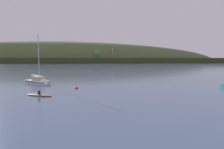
# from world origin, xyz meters

# --- Properties ---
(far_shoreline_hill) EXTENTS (585.16, 107.70, 54.13)m
(far_shoreline_hill) POSITION_xyz_m (-40.93, 263.23, 0.29)
(far_shoreline_hill) COLOR #35401E
(far_shoreline_hill) RESTS_ON ground
(dockside_crane) EXTENTS (4.78, 10.01, 17.15)m
(dockside_crane) POSITION_xyz_m (33.18, 228.53, 7.84)
(dockside_crane) COLOR #4C4C51
(dockside_crane) RESTS_ON ground
(sailboat_near_mooring) EXTENTS (5.78, 5.82, 10.63)m
(sailboat_near_mooring) POSITION_xyz_m (-6.21, 39.70, 0.26)
(sailboat_near_mooring) COLOR white
(sailboat_near_mooring) RESTS_ON ground
(canoe_with_paddler) EXTENTS (3.87, 2.40, 1.02)m
(canoe_with_paddler) POSITION_xyz_m (-3.30, 26.47, 0.10)
(canoe_with_paddler) COLOR brown
(canoe_with_paddler) RESTS_ON ground
(mooring_buoy_midchannel) EXTENTS (0.59, 0.59, 0.67)m
(mooring_buoy_midchannel) POSITION_xyz_m (1.23, 32.59, 0.00)
(mooring_buoy_midchannel) COLOR red
(mooring_buoy_midchannel) RESTS_ON ground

